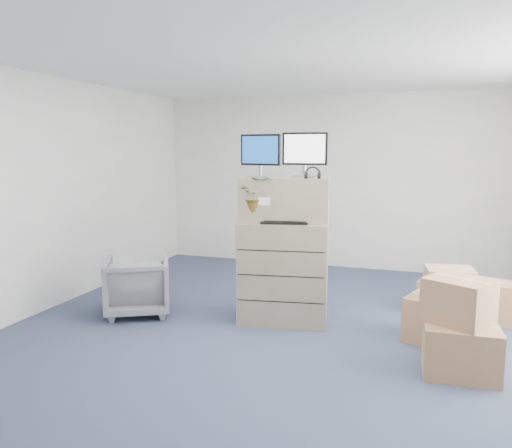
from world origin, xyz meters
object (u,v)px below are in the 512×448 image
Objects in this scene: keyboard at (284,222)px; water_bottle at (289,208)px; filing_cabinet_lower at (284,272)px; monitor_left at (260,153)px; potted_plant at (256,201)px; monitor_right at (305,152)px; office_chair at (138,283)px.

water_bottle is (0.01, 0.17, 0.14)m from keyboard.
filing_cabinet_lower is at bearing 91.09° from keyboard.
monitor_left is 0.68m from water_bottle.
keyboard is 0.39m from potted_plant.
monitor_right is 1.65× the size of water_bottle.
monitor_right reaches higher than keyboard.
office_chair is (-1.72, -0.20, -0.78)m from keyboard.
office_chair is (-1.69, -0.32, -0.20)m from filing_cabinet_lower.
monitor_right is 1.00× the size of potted_plant.
monitor_left is at bearing -169.37° from water_bottle.
filing_cabinet_lower is 1.73m from office_chair.
keyboard is at bearing -93.67° from water_bottle.
potted_plant reaches higher than office_chair.
water_bottle is at bearing 28.04° from potted_plant.
office_chair is at bearing -169.71° from monitor_right.
keyboard is (0.03, -0.13, 0.58)m from filing_cabinet_lower.
filing_cabinet_lower is at bearing -136.84° from water_bottle.
water_bottle is 0.38m from potted_plant.
keyboard is at bearing -125.85° from monitor_right.
filing_cabinet_lower is at bearing 12.39° from monitor_left.
monitor_right is 0.63m from water_bottle.
monitor_left is at bearing 82.33° from potted_plant.
monitor_left reaches higher than keyboard.
monitor_left is 0.96× the size of monitor_right.
monitor_left reaches higher than water_bottle.
monitor_left is at bearing -166.34° from monitor_right.
water_bottle is (-0.15, -0.08, -0.61)m from monitor_right.
monitor_right reaches higher than potted_plant.
monitor_right is at bearing 42.75° from keyboard.
potted_plant reaches higher than filing_cabinet_lower.
water_bottle is at bearing -154.91° from monitor_right.
monitor_right is at bearing 164.75° from office_chair.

